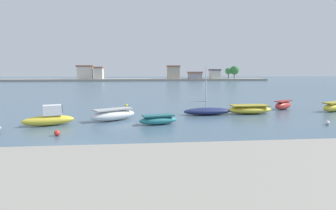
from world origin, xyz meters
name	(u,v)px	position (x,y,z in m)	size (l,w,h in m)	color
ground_plane	(62,151)	(0.00, 0.00, 0.00)	(400.00, 400.00, 0.00)	#476075
moored_boat_1	(49,118)	(-3.30, 7.85, 0.64)	(4.40, 2.54, 1.77)	yellow
moored_boat_2	(113,115)	(1.96, 9.63, 0.55)	(4.60, 3.55, 1.14)	white
moored_boat_3	(158,120)	(6.13, 7.37, 0.41)	(3.61, 1.88, 0.85)	teal
moored_boat_4	(207,111)	(11.73, 12.04, 0.40)	(5.37, 2.10, 5.22)	navy
moored_boat_5	(249,109)	(16.53, 12.29, 0.47)	(5.09, 2.04, 0.97)	yellow
moored_boat_6	(283,105)	(21.99, 15.09, 0.52)	(3.39, 2.76, 1.07)	#C63833
moored_boat_7	(334,107)	(27.04, 12.95, 0.53)	(4.16, 2.81, 1.11)	yellow
mooring_buoy_0	(57,133)	(-1.47, 3.89, 0.22)	(0.43, 0.43, 0.43)	red
mooring_buoy_1	(328,123)	(20.87, 5.65, 0.19)	(0.39, 0.39, 0.39)	white
mooring_buoy_3	(126,105)	(2.62, 19.28, 0.20)	(0.40, 0.40, 0.40)	yellow
mooring_buoy_4	(46,116)	(-4.87, 11.52, 0.22)	(0.44, 0.44, 0.44)	red
distant_shoreline	(142,77)	(4.85, 108.70, 1.64)	(126.21, 11.09, 7.16)	gray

